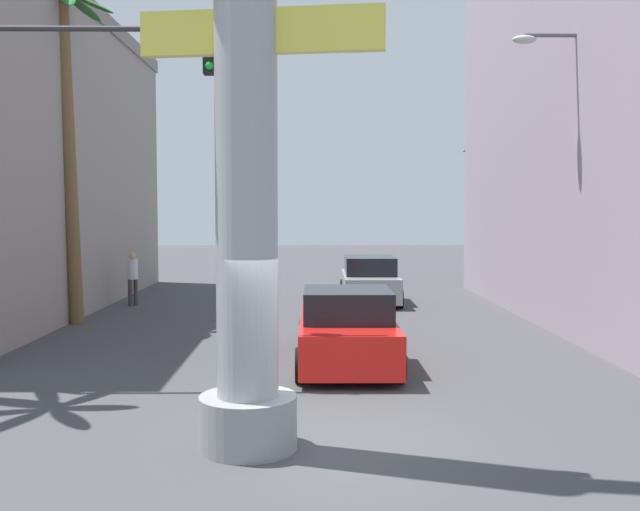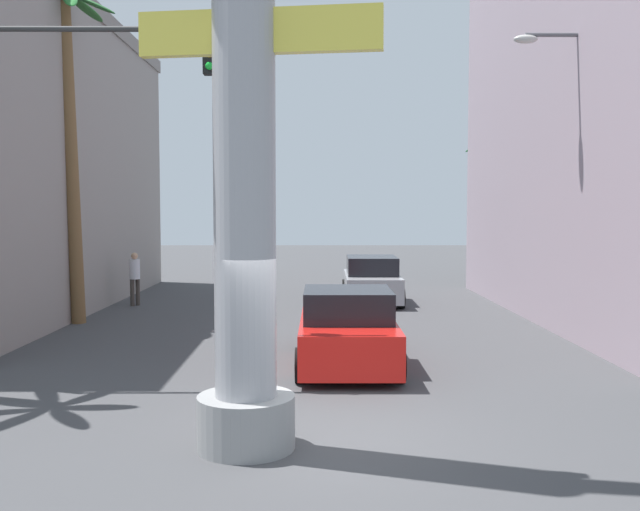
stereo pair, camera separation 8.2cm
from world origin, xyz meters
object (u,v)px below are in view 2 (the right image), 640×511
neon_sign_pole (244,63)px  pedestrian_far_left (135,275)px  car_lead (347,330)px  pedestrian_mid_right (574,296)px  car_far (372,281)px  palm_tree_mid_left (70,132)px  street_lamp (594,155)px  traffic_light_mast (37,131)px  palm_tree_far_right (498,185)px

neon_sign_pole → pedestrian_far_left: bearing=109.6°
car_lead → pedestrian_mid_right: pedestrian_mid_right is taller
neon_sign_pole → car_far: neon_sign_pole is taller
palm_tree_mid_left → pedestrian_mid_right: 13.90m
neon_sign_pole → pedestrian_far_left: (-5.00, 14.03, -3.96)m
street_lamp → palm_tree_mid_left: (-13.15, 2.80, 0.82)m
neon_sign_pole → traffic_light_mast: bearing=137.6°
street_lamp → pedestrian_far_left: bearing=152.3°
traffic_light_mast → street_lamp: bearing=18.2°
neon_sign_pole → traffic_light_mast: size_ratio=1.67×
pedestrian_far_left → neon_sign_pole: bearing=-70.4°
palm_tree_mid_left → traffic_light_mast: bearing=-75.9°
car_lead → palm_tree_mid_left: palm_tree_mid_left is taller
street_lamp → pedestrian_mid_right: street_lamp is taller
neon_sign_pole → car_lead: 6.82m
neon_sign_pole → palm_tree_mid_left: (-5.74, 10.31, 0.24)m
neon_sign_pole → pedestrian_mid_right: bearing=49.0°
car_lead → car_far: bearing=82.6°
traffic_light_mast → palm_tree_far_right: bearing=52.2°
traffic_light_mast → pedestrian_mid_right: bearing=22.5°
neon_sign_pole → street_lamp: neon_sign_pole is taller
pedestrian_far_left → traffic_light_mast: bearing=-84.9°
car_far → street_lamp: bearing=-57.7°
palm_tree_mid_left → street_lamp: bearing=-12.0°
neon_sign_pole → traffic_light_mast: (-4.08, 3.73, -0.44)m
street_lamp → pedestrian_mid_right: 3.56m
traffic_light_mast → car_far: 13.59m
car_far → pedestrian_mid_right: bearing=-54.3°
traffic_light_mast → car_lead: (5.62, 1.35, -3.84)m
palm_tree_far_right → palm_tree_mid_left: size_ratio=0.70×
neon_sign_pole → palm_tree_far_right: 21.33m
street_lamp → car_lead: street_lamp is taller
car_far → palm_tree_far_right: (5.47, 4.84, 3.39)m
pedestrian_mid_right → palm_tree_mid_left: bearing=172.0°
traffic_light_mast → palm_tree_mid_left: size_ratio=0.72×
pedestrian_far_left → car_lead: bearing=-53.9°
neon_sign_pole → traffic_light_mast: 5.55m
car_lead → pedestrian_far_left: size_ratio=2.66×
neon_sign_pole → street_lamp: bearing=45.4°
car_far → palm_tree_mid_left: bearing=-152.2°
car_lead → car_far: (1.27, 9.73, 0.03)m
car_lead → palm_tree_mid_left: bearing=144.3°
traffic_light_mast → pedestrian_far_left: traffic_light_mast is taller
neon_sign_pole → traffic_light_mast: neon_sign_pole is taller
street_lamp → car_far: (-4.61, 7.29, -3.66)m
street_lamp → car_lead: bearing=-157.5°
traffic_light_mast → car_far: traffic_light_mast is taller
street_lamp → palm_tree_far_right: street_lamp is taller
pedestrian_mid_right → neon_sign_pole: bearing=-131.0°
neon_sign_pole → car_lead: size_ratio=2.33×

